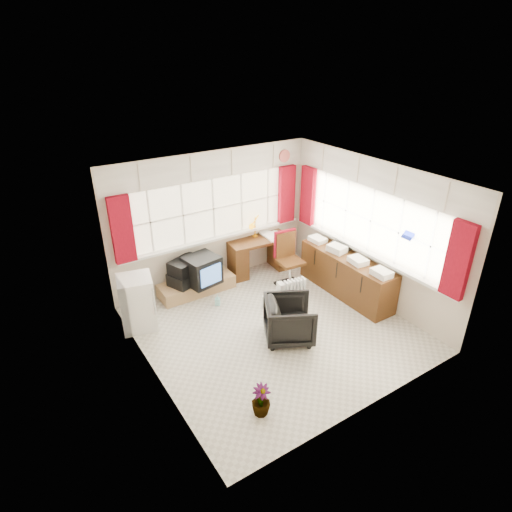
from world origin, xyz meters
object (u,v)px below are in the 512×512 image
Objects in this scene: desk at (258,253)px; tv_bench at (197,286)px; radiator at (292,300)px; mini_fridge at (137,303)px; credenza at (346,274)px; task_chair at (287,257)px; desk_lamp at (255,222)px; crt_tv at (202,270)px; office_chair at (289,320)px.

tv_bench is (-1.41, -0.08, -0.27)m from desk.
radiator is 0.72× the size of mini_fridge.
desk is 1.98× the size of radiator.
credenza is 3.68m from mini_fridge.
task_chair is at bearing 58.86° from radiator.
task_chair reaches higher than mini_fridge.
tv_bench is at bearing 124.85° from radiator.
desk_lamp reaches higher than crt_tv.
desk_lamp is (0.00, 0.12, 0.63)m from desk.
desk_lamp is 0.50× the size of mini_fridge.
mini_fridge is at bearing 176.16° from task_chair.
credenza is at bearing -63.26° from desk_lamp.
radiator is at bearing -54.07° from crt_tv.
office_chair is at bearing -131.14° from radiator.
radiator is at bearing -102.38° from desk.
desk_lamp is 0.69× the size of radiator.
mini_fridge is at bearing 77.90° from office_chair.
crt_tv is (-1.35, -0.34, -0.52)m from desk_lamp.
crt_tv is (-2.22, 1.37, 0.12)m from credenza.
office_chair is at bearing -125.17° from task_chair.
task_chair reaches higher than credenza.
desk_lamp is 0.60× the size of office_chair.
desk is at bearing 3.25° from tv_bench.
desk is at bearing 103.27° from task_chair.
desk_lamp is 1.69m from tv_bench.
desk_lamp is at bearing 88.24° from desk.
office_chair is at bearing -73.95° from crt_tv.
radiator is at bearing -121.14° from task_chair.
crt_tv is 0.73× the size of mini_fridge.
credenza is (0.86, -1.72, -0.63)m from desk_lamp.
office_chair is 1.98m from crt_tv.
task_chair is 2.84m from mini_fridge.
radiator is at bearing -24.62° from mini_fridge.
desk_lamp is 2.80m from mini_fridge.
mini_fridge reaches higher than radiator.
task_chair is at bearing -22.41° from tv_bench.
desk is 0.77m from task_chair.
desk_lamp is 2.47m from office_chair.
desk_lamp is 0.98m from task_chair.
task_chair is 0.54× the size of credenza.
radiator is 1.00× the size of crt_tv.
crt_tv is (0.06, -0.15, 0.38)m from tv_bench.
desk reaches higher than radiator.
radiator is at bearing -179.95° from credenza.
office_chair is 1.75m from credenza.
desk is 0.64× the size of credenza.
desk is 0.64m from desk_lamp.
crt_tv is at bearing -170.48° from desk.
tv_bench is (-1.41, -0.20, -0.90)m from desk_lamp.
radiator is (-0.35, -1.60, -0.13)m from desk.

